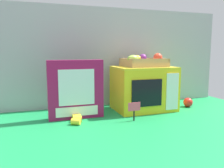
# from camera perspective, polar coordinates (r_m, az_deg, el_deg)

# --- Properties ---
(ground_plane) EXTENTS (1.70, 1.70, 0.00)m
(ground_plane) POSITION_cam_1_polar(r_m,az_deg,el_deg) (1.42, 3.85, -7.03)
(ground_plane) COLOR #198C47
(ground_plane) RESTS_ON ground
(display_back_panel) EXTENTS (1.61, 0.03, 0.66)m
(display_back_panel) POSITION_cam_1_polar(r_m,az_deg,el_deg) (1.60, 0.59, 6.69)
(display_back_panel) COLOR #A0A3A8
(display_back_panel) RESTS_ON ground
(toy_microwave) EXTENTS (0.37, 0.27, 0.27)m
(toy_microwave) POSITION_cam_1_polar(r_m,az_deg,el_deg) (1.47, 7.84, -1.05)
(toy_microwave) COLOR yellow
(toy_microwave) RESTS_ON ground
(food_groups_crate) EXTENTS (0.26, 0.22, 0.09)m
(food_groups_crate) POSITION_cam_1_polar(r_m,az_deg,el_deg) (1.48, 7.86, 5.38)
(food_groups_crate) COLOR tan
(food_groups_crate) RESTS_ON toy_microwave
(cookie_set_box) EXTENTS (0.30, 0.07, 0.32)m
(cookie_set_box) POSITION_cam_1_polar(r_m,az_deg,el_deg) (1.28, -9.00, -1.36)
(cookie_set_box) COLOR #99144C
(cookie_set_box) RESTS_ON ground
(price_sign) EXTENTS (0.07, 0.01, 0.10)m
(price_sign) POSITION_cam_1_polar(r_m,az_deg,el_deg) (1.23, 5.54, -6.12)
(price_sign) COLOR black
(price_sign) RESTS_ON ground
(loose_toy_banana) EXTENTS (0.07, 0.13, 0.03)m
(loose_toy_banana) POSITION_cam_1_polar(r_m,az_deg,el_deg) (1.23, -8.82, -8.65)
(loose_toy_banana) COLOR yellow
(loose_toy_banana) RESTS_ON ground
(loose_toy_apple) EXTENTS (0.06, 0.06, 0.06)m
(loose_toy_apple) POSITION_cam_1_polar(r_m,az_deg,el_deg) (1.63, 18.30, -4.31)
(loose_toy_apple) COLOR red
(loose_toy_apple) RESTS_ON ground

